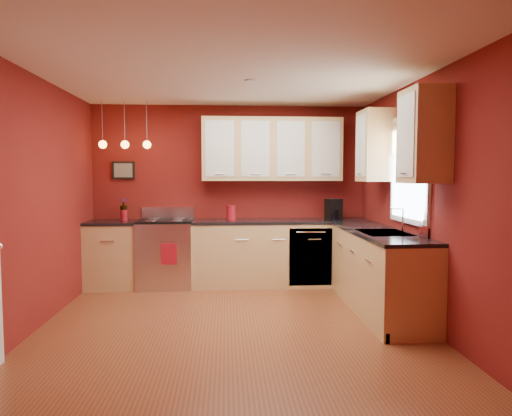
{
  "coord_description": "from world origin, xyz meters",
  "views": [
    {
      "loc": [
        -0.06,
        -4.67,
        1.57
      ],
      "look_at": [
        0.31,
        1.0,
        1.17
      ],
      "focal_mm": 32.0,
      "sensor_mm": 36.0,
      "label": 1
    }
  ],
  "objects": [
    {
      "name": "upper_cabinets_back",
      "position": [
        0.6,
        1.93,
        1.95
      ],
      "size": [
        2.0,
        0.35,
        0.9
      ],
      "primitive_type": "cube",
      "color": "tan",
      "rests_on": "wall_back"
    },
    {
      "name": "pendant_lights",
      "position": [
        -1.45,
        1.75,
        2.01
      ],
      "size": [
        0.71,
        0.11,
        0.66
      ],
      "color": "#97979C",
      "rests_on": "ceiling"
    },
    {
      "name": "coffee_maker",
      "position": [
        1.49,
        1.82,
        1.08
      ],
      "size": [
        0.25,
        0.25,
        0.3
      ],
      "rotation": [
        0.0,
        0.0,
        0.33
      ],
      "color": "black",
      "rests_on": "counter_back_right"
    },
    {
      "name": "base_cabinets_back_right",
      "position": [
        0.73,
        1.8,
        0.45
      ],
      "size": [
        2.54,
        0.6,
        0.9
      ],
      "primitive_type": "cube",
      "color": "tan",
      "rests_on": "floor"
    },
    {
      "name": "window",
      "position": [
        1.97,
        0.3,
        1.69
      ],
      "size": [
        0.06,
        1.02,
        1.22
      ],
      "color": "white",
      "rests_on": "wall_right"
    },
    {
      "name": "counter_back_left",
      "position": [
        -1.65,
        1.8,
        0.92
      ],
      "size": [
        0.7,
        0.62,
        0.04
      ],
      "primitive_type": "cube",
      "color": "black",
      "rests_on": "base_cabinets_back_left"
    },
    {
      "name": "sink",
      "position": [
        1.7,
        0.3,
        0.92
      ],
      "size": [
        0.5,
        0.7,
        0.33
      ],
      "color": "#97979C",
      "rests_on": "counter_right"
    },
    {
      "name": "dish_towel",
      "position": [
        -0.84,
        1.47,
        0.52
      ],
      "size": [
        0.21,
        0.01,
        0.29
      ],
      "primitive_type": "cube",
      "color": "maroon",
      "rests_on": "gas_range"
    },
    {
      "name": "base_cabinets_back_left",
      "position": [
        -1.65,
        1.8,
        0.45
      ],
      "size": [
        0.7,
        0.6,
        0.9
      ],
      "primitive_type": "cube",
      "color": "tan",
      "rests_on": "floor"
    },
    {
      "name": "wall_front",
      "position": [
        0.0,
        -2.1,
        1.3
      ],
      "size": [
        4.0,
        0.02,
        2.6
      ],
      "primitive_type": "cube",
      "color": "maroon",
      "rests_on": "floor"
    },
    {
      "name": "counter_right",
      "position": [
        1.7,
        0.45,
        0.92
      ],
      "size": [
        0.62,
        2.1,
        0.04
      ],
      "primitive_type": "cube",
      "color": "black",
      "rests_on": "base_cabinets_right"
    },
    {
      "name": "upper_cabinets_right",
      "position": [
        1.82,
        0.32,
        1.95
      ],
      "size": [
        0.35,
        1.95,
        0.9
      ],
      "primitive_type": "cube",
      "color": "tan",
      "rests_on": "wall_right"
    },
    {
      "name": "wall_picture",
      "position": [
        -1.55,
        2.08,
        1.65
      ],
      "size": [
        0.32,
        0.03,
        0.26
      ],
      "primitive_type": "cube",
      "color": "black",
      "rests_on": "wall_back"
    },
    {
      "name": "dishwasher_front",
      "position": [
        1.1,
        1.51,
        0.45
      ],
      "size": [
        0.6,
        0.02,
        0.8
      ],
      "primitive_type": "cube",
      "color": "silver",
      "rests_on": "base_cabinets_back_right"
    },
    {
      "name": "flowers",
      "position": [
        -1.5,
        1.83,
        1.17
      ],
      "size": [
        0.13,
        0.13,
        0.18
      ],
      "primitive_type": "imported",
      "rotation": [
        0.0,
        0.0,
        0.38
      ],
      "color": "maroon",
      "rests_on": "red_vase"
    },
    {
      "name": "red_canister",
      "position": [
        0.01,
        1.81,
        1.05
      ],
      "size": [
        0.14,
        0.14,
        0.21
      ],
      "color": "maroon",
      "rests_on": "counter_back_right"
    },
    {
      "name": "wall_back",
      "position": [
        0.0,
        2.1,
        1.3
      ],
      "size": [
        4.0,
        0.02,
        2.6
      ],
      "primitive_type": "cube",
      "color": "maroon",
      "rests_on": "floor"
    },
    {
      "name": "red_vase",
      "position": [
        -1.5,
        1.83,
        1.02
      ],
      "size": [
        0.1,
        0.1,
        0.15
      ],
      "primitive_type": "cylinder",
      "color": "maroon",
      "rests_on": "counter_back_left"
    },
    {
      "name": "soap_pump",
      "position": [
        1.95,
        -0.16,
        1.03
      ],
      "size": [
        0.11,
        0.11,
        0.19
      ],
      "primitive_type": "imported",
      "rotation": [
        0.0,
        0.0,
        -0.32
      ],
      "color": "white",
      "rests_on": "counter_right"
    },
    {
      "name": "base_cabinets_right",
      "position": [
        1.7,
        0.45,
        0.45
      ],
      "size": [
        0.6,
        2.1,
        0.9
      ],
      "primitive_type": "cube",
      "color": "tan",
      "rests_on": "floor"
    },
    {
      "name": "gas_range",
      "position": [
        -0.92,
        1.8,
        0.48
      ],
      "size": [
        0.76,
        0.64,
        1.11
      ],
      "color": "silver",
      "rests_on": "floor"
    },
    {
      "name": "wall_right",
      "position": [
        2.0,
        0.0,
        1.3
      ],
      "size": [
        0.02,
        4.2,
        2.6
      ],
      "primitive_type": "cube",
      "color": "maroon",
      "rests_on": "floor"
    },
    {
      "name": "floor",
      "position": [
        0.0,
        0.0,
        0.0
      ],
      "size": [
        4.2,
        4.2,
        0.0
      ],
      "primitive_type": "plane",
      "color": "brown",
      "rests_on": "ground"
    },
    {
      "name": "wall_left",
      "position": [
        -2.0,
        0.0,
        1.3
      ],
      "size": [
        0.02,
        4.2,
        2.6
      ],
      "primitive_type": "cube",
      "color": "maroon",
      "rests_on": "floor"
    },
    {
      "name": "counter_back_right",
      "position": [
        0.73,
        1.8,
        0.92
      ],
      "size": [
        2.54,
        0.62,
        0.04
      ],
      "primitive_type": "cube",
      "color": "black",
      "rests_on": "base_cabinets_back_right"
    },
    {
      "name": "ceiling",
      "position": [
        0.0,
        0.0,
        2.6
      ],
      "size": [
        4.0,
        4.2,
        0.02
      ],
      "primitive_type": "cube",
      "color": "white",
      "rests_on": "wall_back"
    }
  ]
}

